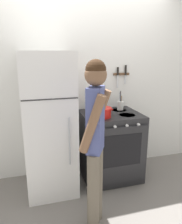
% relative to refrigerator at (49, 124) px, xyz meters
% --- Properties ---
extents(ground_plane, '(14.00, 14.00, 0.00)m').
position_rel_refrigerator_xyz_m(ground_plane, '(0.52, 0.36, -0.85)').
color(ground_plane, slate).
extents(wall_back, '(10.00, 0.06, 2.55)m').
position_rel_refrigerator_xyz_m(wall_back, '(0.52, 0.39, 0.42)').
color(wall_back, silver).
rests_on(wall_back, ground_plane).
extents(refrigerator, '(0.59, 0.74, 1.71)m').
position_rel_refrigerator_xyz_m(refrigerator, '(0.00, 0.00, 0.00)').
color(refrigerator, white).
rests_on(refrigerator, ground_plane).
extents(stove_range, '(0.76, 0.69, 0.92)m').
position_rel_refrigerator_xyz_m(stove_range, '(0.82, 0.00, -0.39)').
color(stove_range, '#232326').
rests_on(stove_range, ground_plane).
extents(dutch_oven_pot, '(0.28, 0.24, 0.15)m').
position_rel_refrigerator_xyz_m(dutch_oven_pot, '(0.64, -0.10, 0.12)').
color(dutch_oven_pot, red).
rests_on(dutch_oven_pot, stove_range).
extents(tea_kettle, '(0.23, 0.19, 0.24)m').
position_rel_refrigerator_xyz_m(tea_kettle, '(0.66, 0.16, 0.13)').
color(tea_kettle, silver).
rests_on(tea_kettle, stove_range).
extents(utensil_jar, '(0.09, 0.09, 0.27)m').
position_rel_refrigerator_xyz_m(utensil_jar, '(1.01, 0.17, 0.13)').
color(utensil_jar, silver).
rests_on(utensil_jar, stove_range).
extents(person, '(0.37, 0.41, 1.64)m').
position_rel_refrigerator_xyz_m(person, '(0.35, -0.78, 0.08)').
color(person, '#6B6051').
rests_on(person, ground_plane).
extents(wall_knife_strip, '(0.24, 0.03, 0.32)m').
position_rel_refrigerator_xyz_m(wall_knife_strip, '(1.08, 0.34, 0.55)').
color(wall_knife_strip, brown).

